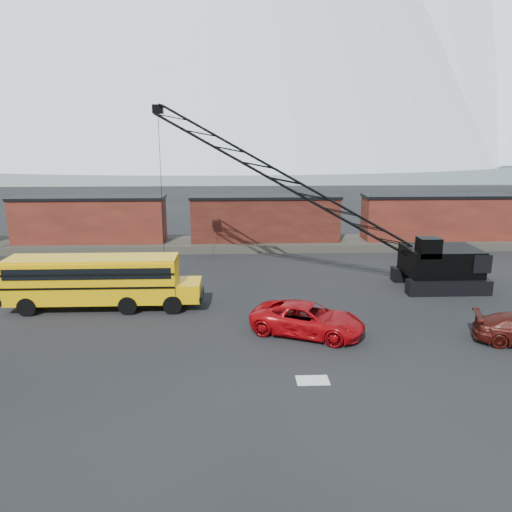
{
  "coord_description": "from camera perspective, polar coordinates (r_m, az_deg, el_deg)",
  "views": [
    {
      "loc": [
        -2.74,
        -23.39,
        10.26
      ],
      "look_at": [
        -1.5,
        6.38,
        3.0
      ],
      "focal_mm": 35.0,
      "sensor_mm": 36.0,
      "label": 1
    }
  ],
  "objects": [
    {
      "name": "ground",
      "position": [
        25.69,
        4.0,
        -9.88
      ],
      "size": [
        160.0,
        160.0,
        0.0
      ],
      "primitive_type": "plane",
      "color": "black",
      "rests_on": "ground"
    },
    {
      "name": "gravel_berm",
      "position": [
        46.54,
        1.04,
        1.39
      ],
      "size": [
        120.0,
        5.0,
        0.7
      ],
      "primitive_type": "cube",
      "color": "#454038",
      "rests_on": "ground"
    },
    {
      "name": "boxcar_west_near",
      "position": [
        47.88,
        -18.48,
        3.98
      ],
      "size": [
        13.7,
        3.1,
        4.17
      ],
      "color": "#401812",
      "rests_on": "gravel_berm"
    },
    {
      "name": "boxcar_mid",
      "position": [
        46.09,
        1.05,
        4.33
      ],
      "size": [
        13.7,
        3.1,
        4.17
      ],
      "color": "#512017",
      "rests_on": "gravel_berm"
    },
    {
      "name": "boxcar_east_near",
      "position": [
        49.68,
        19.86,
        4.2
      ],
      "size": [
        13.7,
        3.1,
        4.17
      ],
      "color": "#401812",
      "rests_on": "gravel_berm"
    },
    {
      "name": "snow_patch",
      "position": [
        22.17,
        6.48,
        -13.93
      ],
      "size": [
        1.4,
        0.9,
        0.02
      ],
      "primitive_type": "cube",
      "color": "silver",
      "rests_on": "ground"
    },
    {
      "name": "school_bus",
      "position": [
        31.37,
        -17.47,
        -2.61
      ],
      "size": [
        11.65,
        2.65,
        3.19
      ],
      "color": "#DB9F04",
      "rests_on": "ground"
    },
    {
      "name": "red_pickup",
      "position": [
        26.56,
        5.94,
        -7.19
      ],
      "size": [
        6.54,
        4.89,
        1.65
      ],
      "primitive_type": "imported",
      "rotation": [
        0.0,
        0.0,
        1.16
      ],
      "color": "#AE080E",
      "rests_on": "ground"
    },
    {
      "name": "crawler_crane",
      "position": [
        33.92,
        5.09,
        7.67
      ],
      "size": [
        22.28,
        4.54,
        12.4
      ],
      "color": "black",
      "rests_on": "ground"
    }
  ]
}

